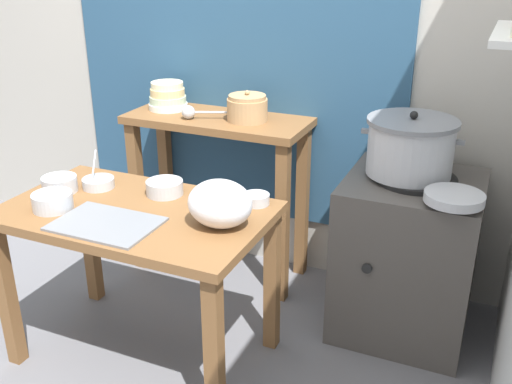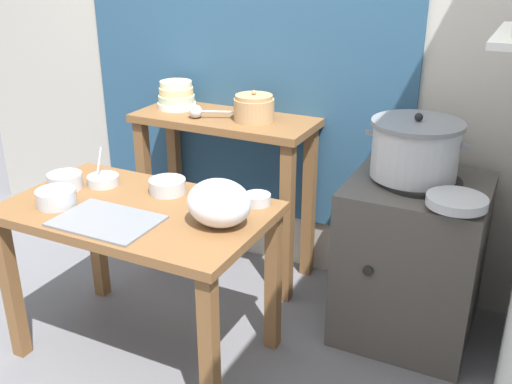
{
  "view_description": "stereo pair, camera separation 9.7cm",
  "coord_description": "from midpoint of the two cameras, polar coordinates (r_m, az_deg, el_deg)",
  "views": [
    {
      "loc": [
        1.23,
        -1.8,
        1.73
      ],
      "look_at": [
        0.37,
        0.17,
        0.82
      ],
      "focal_mm": 41.34,
      "sensor_mm": 36.0,
      "label": 1
    },
    {
      "loc": [
        1.32,
        -1.76,
        1.73
      ],
      "look_at": [
        0.37,
        0.17,
        0.82
      ],
      "focal_mm": 41.34,
      "sensor_mm": 36.0,
      "label": 2
    }
  ],
  "objects": [
    {
      "name": "ground_plane",
      "position": [
        2.79,
        -7.66,
        -15.59
      ],
      "size": [
        9.0,
        9.0,
        0.0
      ],
      "primitive_type": "plane",
      "color": "slate"
    },
    {
      "name": "prep_bowl_1",
      "position": [
        2.59,
        -7.51,
        0.62
      ],
      "size": [
        0.16,
        0.16,
        0.06
      ],
      "color": "#B7BABF",
      "rests_on": "prep_table"
    },
    {
      "name": "steamer_pot",
      "position": [
        2.66,
        16.17,
        4.02
      ],
      "size": [
        0.44,
        0.4,
        0.29
      ],
      "color": "#B7BABF",
      "rests_on": "stove_block"
    },
    {
      "name": "prep_bowl_4",
      "position": [
        2.47,
        1.25,
        -0.65
      ],
      "size": [
        0.11,
        0.11,
        0.04
      ],
      "color": "#B7BABF",
      "rests_on": "prep_table"
    },
    {
      "name": "back_shelf_table",
      "position": [
        3.15,
        -2.13,
        3.44
      ],
      "size": [
        0.96,
        0.4,
        0.9
      ],
      "color": "brown",
      "rests_on": "ground"
    },
    {
      "name": "ladle",
      "position": [
        3.05,
        -4.77,
        7.77
      ],
      "size": [
        0.25,
        0.13,
        0.07
      ],
      "color": "#B7BABF",
      "rests_on": "back_shelf_table"
    },
    {
      "name": "stove_block",
      "position": [
        2.85,
        15.73,
        -6.24
      ],
      "size": [
        0.6,
        0.61,
        0.78
      ],
      "color": "#4C4742",
      "rests_on": "ground"
    },
    {
      "name": "prep_bowl_2",
      "position": [
        2.74,
        -17.05,
        1.08
      ],
      "size": [
        0.15,
        0.15,
        0.07
      ],
      "color": "#B7BABF",
      "rests_on": "prep_table"
    },
    {
      "name": "serving_tray",
      "position": [
        2.37,
        -13.12,
        -2.76
      ],
      "size": [
        0.4,
        0.28,
        0.01
      ],
      "primitive_type": "cube",
      "color": "slate",
      "rests_on": "prep_table"
    },
    {
      "name": "wall_back",
      "position": [
        3.14,
        3.79,
        15.08
      ],
      "size": [
        4.4,
        0.12,
        2.6
      ],
      "color": "#B2ADA3",
      "rests_on": "ground"
    },
    {
      "name": "prep_bowl_0",
      "position": [
        2.74,
        -13.6,
        1.16
      ],
      "size": [
        0.14,
        0.14,
        0.17
      ],
      "color": "#B7BABF",
      "rests_on": "prep_table"
    },
    {
      "name": "wide_pan",
      "position": [
        2.45,
        19.93,
        -0.85
      ],
      "size": [
        0.24,
        0.24,
        0.04
      ],
      "primitive_type": "cylinder",
      "color": "#B7BABF",
      "rests_on": "stove_block"
    },
    {
      "name": "prep_table",
      "position": [
        2.53,
        -10.19,
        -3.72
      ],
      "size": [
        1.1,
        0.66,
        0.72
      ],
      "color": "brown",
      "rests_on": "ground"
    },
    {
      "name": "bowl_stack_enamel",
      "position": [
        3.26,
        -6.85,
        9.23
      ],
      "size": [
        0.21,
        0.21,
        0.15
      ],
      "color": "silver",
      "rests_on": "back_shelf_table"
    },
    {
      "name": "plastic_bag",
      "position": [
        2.26,
        -2.37,
        -1.07
      ],
      "size": [
        0.26,
        0.22,
        0.19
      ],
      "primitive_type": "ellipsoid",
      "color": "white",
      "rests_on": "prep_table"
    },
    {
      "name": "prep_bowl_3",
      "position": [
        2.57,
        -17.76,
        -0.47
      ],
      "size": [
        0.16,
        0.16,
        0.07
      ],
      "color": "#B7BABF",
      "rests_on": "prep_table"
    },
    {
      "name": "clay_pot",
      "position": [
        2.99,
        0.74,
        8.12
      ],
      "size": [
        0.2,
        0.2,
        0.16
      ],
      "color": "tan",
      "rests_on": "back_shelf_table"
    }
  ]
}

